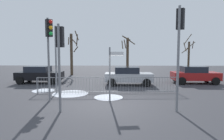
# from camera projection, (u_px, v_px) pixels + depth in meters

# --- Properties ---
(ground_plane) EXTENTS (60.00, 60.00, 0.00)m
(ground_plane) POSITION_uv_depth(u_px,v_px,m) (106.00, 105.00, 9.68)
(ground_plane) COLOR #38383D
(traffic_light_mid_right) EXTENTS (0.46, 0.48, 4.45)m
(traffic_light_mid_right) POSITION_uv_depth(u_px,v_px,m) (49.00, 40.00, 10.19)
(traffic_light_mid_right) COLOR slate
(traffic_light_mid_right) RESTS_ON ground
(traffic_light_mid_left) EXTENTS (0.48, 0.45, 4.32)m
(traffic_light_mid_left) POSITION_uv_depth(u_px,v_px,m) (58.00, 44.00, 12.44)
(traffic_light_mid_left) COLOR slate
(traffic_light_mid_left) RESTS_ON ground
(traffic_light_foreground_left) EXTENTS (0.34, 0.57, 3.86)m
(traffic_light_foreground_left) POSITION_uv_depth(u_px,v_px,m) (60.00, 48.00, 8.53)
(traffic_light_foreground_left) COLOR slate
(traffic_light_foreground_left) RESTS_ON ground
(traffic_light_rear_right) EXTENTS (0.43, 0.50, 4.63)m
(traffic_light_rear_right) POSITION_uv_depth(u_px,v_px,m) (180.00, 35.00, 8.48)
(traffic_light_rear_right) COLOR slate
(traffic_light_rear_right) RESTS_ON ground
(direction_sign_post) EXTENTS (0.79, 0.13, 2.91)m
(direction_sign_post) POSITION_uv_depth(u_px,v_px,m) (111.00, 71.00, 10.40)
(direction_sign_post) COLOR slate
(direction_sign_post) RESTS_ON ground
(pedestrian_guard_railing) EXTENTS (9.03, 0.46, 1.07)m
(pedestrian_guard_railing) POSITION_uv_depth(u_px,v_px,m) (108.00, 85.00, 12.40)
(pedestrian_guard_railing) COLOR slate
(pedestrian_guard_railing) RESTS_ON ground
(car_red_far) EXTENTS (3.83, 1.99, 1.47)m
(car_red_far) POSITION_uv_depth(u_px,v_px,m) (194.00, 74.00, 16.56)
(car_red_far) COLOR maroon
(car_red_far) RESTS_ON ground
(car_silver_trailing) EXTENTS (3.83, 1.98, 1.47)m
(car_silver_trailing) POSITION_uv_depth(u_px,v_px,m) (128.00, 76.00, 15.78)
(car_silver_trailing) COLOR #B2B5BA
(car_silver_trailing) RESTS_ON ground
(car_black_near) EXTENTS (3.84, 2.01, 1.47)m
(car_black_near) POSITION_uv_depth(u_px,v_px,m) (40.00, 74.00, 16.77)
(car_black_near) COLOR black
(car_black_near) RESTS_ON ground
(bare_tree_left) EXTENTS (1.82, 1.56, 5.17)m
(bare_tree_left) POSITION_uv_depth(u_px,v_px,m) (189.00, 55.00, 25.98)
(bare_tree_left) COLOR #473828
(bare_tree_left) RESTS_ON ground
(bare_tree_centre) EXTENTS (1.29, 1.62, 5.11)m
(bare_tree_centre) POSITION_uv_depth(u_px,v_px,m) (72.00, 52.00, 22.79)
(bare_tree_centre) COLOR #473828
(bare_tree_centre) RESTS_ON ground
(bare_tree_right) EXTENTS (1.76, 1.69, 4.90)m
(bare_tree_right) POSITION_uv_depth(u_px,v_px,m) (127.00, 53.00, 26.09)
(bare_tree_right) COLOR #473828
(bare_tree_right) RESTS_ON ground
(snow_patch_kerb) EXTENTS (1.69, 1.69, 0.01)m
(snow_patch_kerb) POSITION_uv_depth(u_px,v_px,m) (108.00, 97.00, 11.40)
(snow_patch_kerb) COLOR white
(snow_patch_kerb) RESTS_ON ground
(snow_patch_island) EXTENTS (2.28, 2.28, 0.01)m
(snow_patch_island) POSITION_uv_depth(u_px,v_px,m) (70.00, 94.00, 12.41)
(snow_patch_island) COLOR white
(snow_patch_island) RESTS_ON ground
(snow_patch_verge) EXTENTS (1.51, 1.51, 0.01)m
(snow_patch_verge) POSITION_uv_depth(u_px,v_px,m) (43.00, 91.00, 13.37)
(snow_patch_verge) COLOR silver
(snow_patch_verge) RESTS_ON ground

